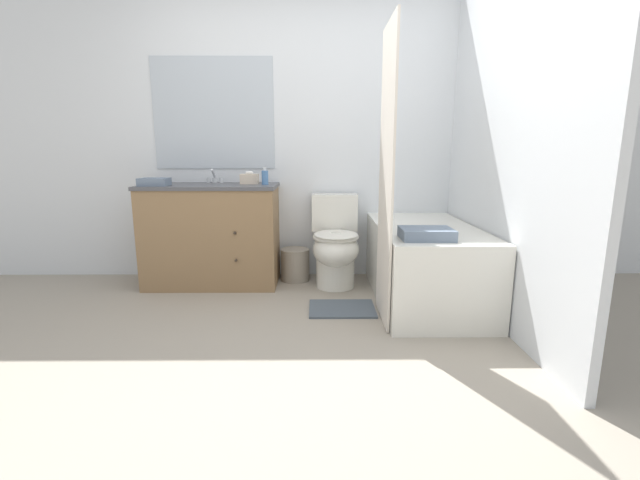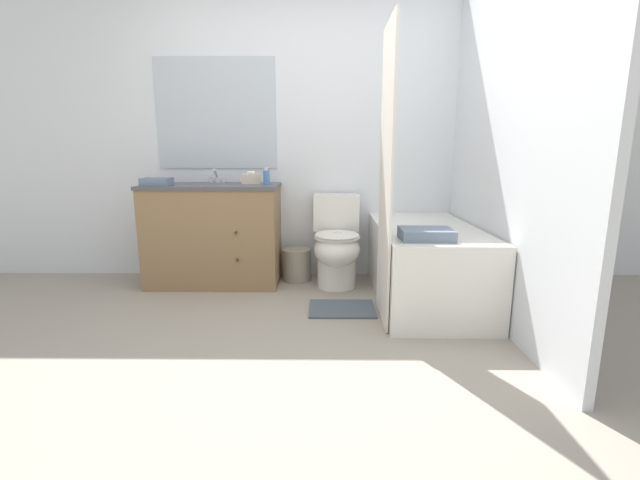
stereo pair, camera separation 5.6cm
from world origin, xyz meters
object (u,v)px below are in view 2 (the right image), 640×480
at_px(soap_dispenser, 267,177).
at_px(hand_towel_folded, 157,182).
at_px(bathtub, 425,263).
at_px(bath_towel_folded, 426,234).
at_px(vanity_cabinet, 214,234).
at_px(tissue_box, 251,179).
at_px(toilet, 337,245).
at_px(wastebasket, 297,264).
at_px(bath_mat, 342,309).
at_px(sink_faucet, 217,179).

relative_size(soap_dispenser, hand_towel_folded, 0.65).
distance_m(bathtub, soap_dispenser, 1.44).
xyz_separation_m(soap_dispenser, bath_towel_folded, (1.12, -0.87, -0.31)).
bearing_deg(vanity_cabinet, tissue_box, 11.13).
height_order(toilet, wastebasket, toilet).
distance_m(toilet, bath_mat, 0.66).
height_order(sink_faucet, bathtub, sink_faucet).
xyz_separation_m(bathtub, soap_dispenser, (-1.24, 0.39, 0.62)).
xyz_separation_m(vanity_cabinet, hand_towel_folded, (-0.40, -0.14, 0.45)).
relative_size(bathtub, bath_mat, 2.95).
xyz_separation_m(vanity_cabinet, soap_dispenser, (0.46, -0.03, 0.48)).
bearing_deg(tissue_box, vanity_cabinet, -168.87).
bearing_deg(vanity_cabinet, bathtub, -14.14).
bearing_deg(bathtub, vanity_cabinet, 165.86).
height_order(bathtub, bath_towel_folded, bath_towel_folded).
bearing_deg(bath_towel_folded, bathtub, 75.79).
height_order(vanity_cabinet, soap_dispenser, soap_dispenser).
bearing_deg(vanity_cabinet, bath_mat, -31.26).
relative_size(sink_faucet, bath_mat, 0.30).
distance_m(bathtub, hand_towel_folded, 2.20).
relative_size(hand_towel_folded, bath_mat, 0.47).
distance_m(tissue_box, hand_towel_folded, 0.75).
height_order(soap_dispenser, hand_towel_folded, soap_dispenser).
distance_m(soap_dispenser, bath_towel_folded, 1.45).
bearing_deg(bath_mat, sink_faucet, 142.22).
bearing_deg(bath_towel_folded, bath_mat, 153.55).
xyz_separation_m(sink_faucet, bath_towel_folded, (1.58, -1.08, -0.28)).
distance_m(toilet, hand_towel_folded, 1.54).
bearing_deg(bath_mat, bath_towel_folded, -26.45).
distance_m(sink_faucet, tissue_box, 0.34).
relative_size(vanity_cabinet, sink_faucet, 7.80).
distance_m(toilet, bathtub, 0.75).
height_order(vanity_cabinet, sink_faucet, sink_faucet).
height_order(toilet, bath_mat, toilet).
distance_m(hand_towel_folded, bath_towel_folded, 2.14).
relative_size(vanity_cabinet, tissue_box, 7.53).
bearing_deg(vanity_cabinet, toilet, -4.32).
xyz_separation_m(sink_faucet, soap_dispenser, (0.46, -0.21, 0.03)).
bearing_deg(toilet, soap_dispenser, 175.61).
height_order(vanity_cabinet, hand_towel_folded, hand_towel_folded).
height_order(hand_towel_folded, bath_mat, hand_towel_folded).
height_order(toilet, bath_towel_folded, toilet).
bearing_deg(toilet, wastebasket, 154.86).
relative_size(sink_faucet, wastebasket, 0.51).
height_order(sink_faucet, soap_dispenser, soap_dispenser).
distance_m(vanity_cabinet, hand_towel_folded, 0.62).
bearing_deg(soap_dispenser, vanity_cabinet, 175.78).
bearing_deg(toilet, bathtub, -27.90).
bearing_deg(vanity_cabinet, sink_faucet, 90.00).
relative_size(soap_dispenser, bath_mat, 0.31).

